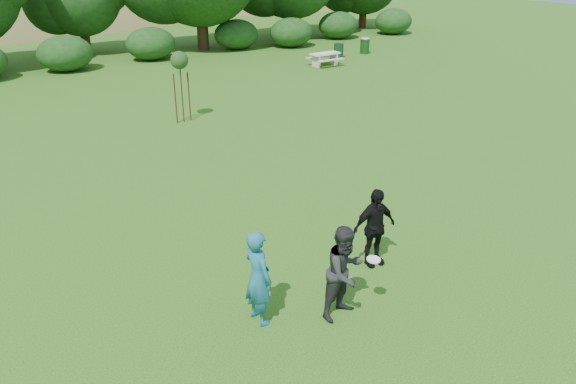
% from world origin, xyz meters
% --- Properties ---
extents(ground, '(120.00, 120.00, 0.00)m').
position_xyz_m(ground, '(0.00, 0.00, 0.00)').
color(ground, '#19470C').
rests_on(ground, ground).
extents(player_teal, '(0.50, 0.73, 1.95)m').
position_xyz_m(player_teal, '(-2.52, 0.30, 0.97)').
color(player_teal, '#1C627E').
rests_on(player_teal, ground).
extents(player_grey, '(1.04, 0.88, 1.92)m').
position_xyz_m(player_grey, '(-1.03, -0.47, 0.96)').
color(player_grey, '#252628').
rests_on(player_grey, ground).
extents(player_black, '(1.13, 0.58, 1.85)m').
position_xyz_m(player_black, '(0.73, 0.64, 0.92)').
color(player_black, black).
rests_on(player_black, ground).
extents(trash_can_near, '(0.60, 0.60, 0.90)m').
position_xyz_m(trash_can_near, '(15.72, 20.48, 0.45)').
color(trash_can_near, '#14381E').
rests_on(trash_can_near, ground).
extents(frisbee, '(0.27, 0.27, 0.04)m').
position_xyz_m(frisbee, '(-0.59, -0.76, 1.24)').
color(frisbee, white).
rests_on(frisbee, ground).
extents(sapling, '(0.70, 0.70, 2.85)m').
position_xyz_m(sapling, '(1.83, 13.29, 2.42)').
color(sapling, '#352015').
rests_on(sapling, ground).
extents(picnic_table, '(1.80, 1.48, 0.76)m').
position_xyz_m(picnic_table, '(13.51, 19.01, 0.52)').
color(picnic_table, silver).
rests_on(picnic_table, ground).
extents(trash_can_lidded, '(0.60, 0.60, 1.05)m').
position_xyz_m(trash_can_lidded, '(18.14, 20.76, 0.54)').
color(trash_can_lidded, '#163D18').
rests_on(trash_can_lidded, ground).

